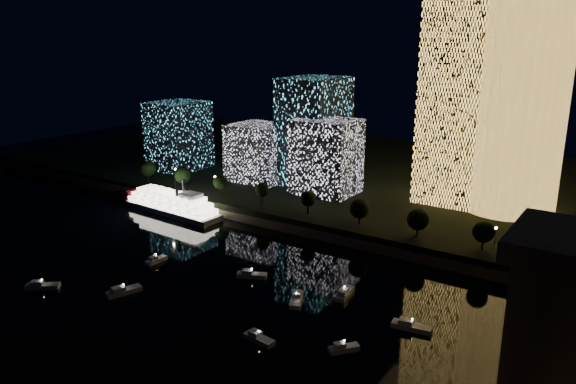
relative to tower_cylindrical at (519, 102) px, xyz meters
The scene contains 10 objects.
ground 142.80m from the tower_cylindrical, 101.12° to the right, with size 520.00×520.00×0.00m, color black.
far_bank 55.33m from the tower_cylindrical, 134.72° to the left, with size 420.00×160.00×5.00m, color black.
seawall 71.38m from the tower_cylindrical, 117.00° to the right, with size 420.00×6.00×3.00m, color #6B5E4C.
tower_cylindrical is the anchor object (origin of this frame).
tower_rectangular 20.04m from the tower_cylindrical, behind, with size 23.92×23.92×76.10m, color #FABB50.
midrise_blocks 97.52m from the tower_cylindrical, behind, with size 100.07×39.89×43.55m.
riverboat 131.50m from the tower_cylindrical, 151.10° to the right, with size 47.38×12.38×14.13m.
motorboats 131.01m from the tower_cylindrical, 106.28° to the right, with size 118.83×86.83×2.78m.
esplanade_trees 77.02m from the tower_cylindrical, 139.20° to the right, with size 166.81×6.91×8.96m.
street_lamps 79.81m from the tower_cylindrical, 146.75° to the right, with size 132.70×0.70×5.65m.
Camera 1 is at (68.21, -70.92, 66.62)m, focal length 35.00 mm.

